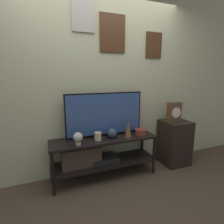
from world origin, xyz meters
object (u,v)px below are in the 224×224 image
decorative_bust (78,138)px  mantel_clock (174,112)px  vase_slim_bronze (128,129)px  vase_round_glass (112,133)px  television (105,114)px  vase_wide_bowl (141,132)px  candle_jar (98,136)px

decorative_bust → mantel_clock: bearing=3.7°
vase_slim_bronze → mantel_clock: bearing=3.8°
vase_slim_bronze → vase_round_glass: 0.23m
television → vase_wide_bowl: bearing=-14.3°
television → vase_wide_bowl: television is taller
vase_wide_bowl → television: bearing=165.7°
vase_wide_bowl → vase_round_glass: size_ratio=1.30×
television → vase_slim_bronze: (0.29, -0.16, -0.20)m
vase_wide_bowl → mantel_clock: 0.66m
vase_slim_bronze → vase_wide_bowl: bearing=7.3°
television → decorative_bust: (-0.42, -0.20, -0.23)m
decorative_bust → vase_slim_bronze: bearing=3.6°
vase_wide_bowl → decorative_bust: decorative_bust is taller
vase_round_glass → mantel_clock: bearing=0.5°
vase_round_glass → decorative_bust: (-0.49, -0.09, 0.03)m
television → mantel_clock: television is taller
vase_round_glass → candle_jar: vase_round_glass is taller
television → decorative_bust: bearing=-154.3°
vase_wide_bowl → decorative_bust: bearing=-175.5°
vase_wide_bowl → vase_slim_bronze: vase_slim_bronze is taller
decorative_bust → candle_jar: bearing=14.6°
television → vase_wide_bowl: size_ratio=6.18×
decorative_bust → television: bearing=25.7°
vase_round_glass → mantel_clock: (1.05, 0.01, 0.22)m
television → decorative_bust: 0.52m
vase_slim_bronze → mantel_clock: (0.83, 0.06, 0.17)m
vase_round_glass → mantel_clock: 1.08m
vase_round_glass → candle_jar: bearing=-175.0°
vase_wide_bowl → vase_slim_bronze: size_ratio=0.75×
television → mantel_clock: 1.12m
candle_jar → decorative_bust: decorative_bust is taller
candle_jar → mantel_clock: bearing=1.2°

